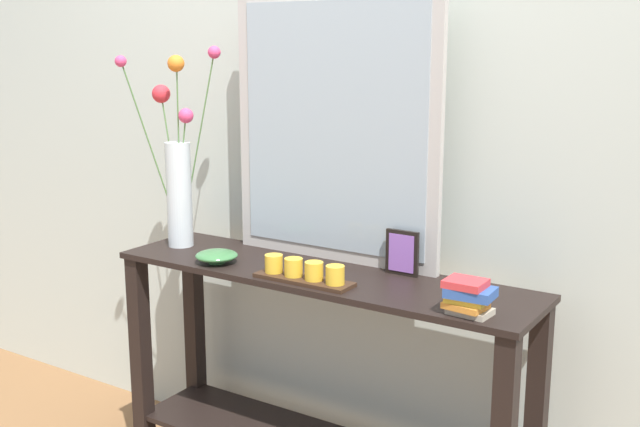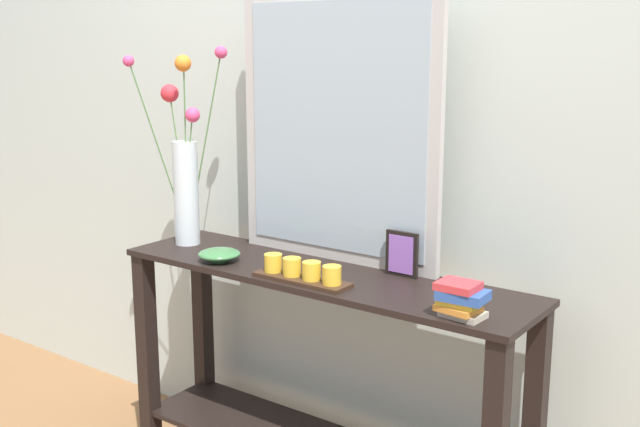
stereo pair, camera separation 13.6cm
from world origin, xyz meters
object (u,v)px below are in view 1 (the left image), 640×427
(mirror_leaning, at_px, (334,128))
(candle_tray, at_px, (304,273))
(book_stack, at_px, (468,297))
(console_table, at_px, (320,367))
(picture_frame_small, at_px, (402,253))
(tall_vase_left, at_px, (178,172))
(decorative_bowl, at_px, (217,256))

(mirror_leaning, xyz_separation_m, candle_tray, (0.06, -0.26, -0.41))
(candle_tray, bearing_deg, book_stack, -0.78)
(console_table, relative_size, picture_frame_small, 9.96)
(book_stack, bearing_deg, candle_tray, 179.22)
(console_table, height_order, tall_vase_left, tall_vase_left)
(tall_vase_left, bearing_deg, mirror_leaning, 14.33)
(decorative_bowl, bearing_deg, book_stack, -1.52)
(console_table, xyz_separation_m, candle_tray, (0.02, -0.11, 0.35))
(book_stack, bearing_deg, mirror_leaning, 155.25)
(tall_vase_left, xyz_separation_m, candle_tray, (0.61, -0.12, -0.23))
(mirror_leaning, distance_m, picture_frame_small, 0.46)
(console_table, relative_size, candle_tray, 4.43)
(picture_frame_small, distance_m, book_stack, 0.39)
(tall_vase_left, distance_m, decorative_bowl, 0.36)
(picture_frame_small, relative_size, book_stack, 1.07)
(picture_frame_small, bearing_deg, book_stack, -36.40)
(mirror_leaning, relative_size, tall_vase_left, 1.26)
(picture_frame_small, bearing_deg, mirror_leaning, 171.86)
(candle_tray, bearing_deg, decorative_bowl, 177.39)
(console_table, relative_size, tall_vase_left, 2.03)
(console_table, height_order, decorative_bowl, decorative_bowl)
(console_table, bearing_deg, candle_tray, -82.40)
(tall_vase_left, bearing_deg, console_table, -0.65)
(mirror_leaning, xyz_separation_m, decorative_bowl, (-0.30, -0.25, -0.41))
(mirror_leaning, relative_size, candle_tray, 2.74)
(tall_vase_left, relative_size, candle_tray, 2.18)
(console_table, xyz_separation_m, book_stack, (0.54, -0.12, 0.37))
(console_table, distance_m, book_stack, 0.67)
(decorative_bowl, relative_size, book_stack, 1.05)
(mirror_leaning, distance_m, book_stack, 0.75)
(candle_tray, relative_size, book_stack, 2.40)
(candle_tray, bearing_deg, mirror_leaning, 102.06)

